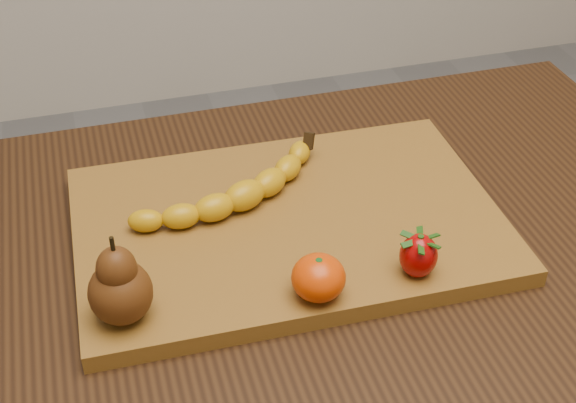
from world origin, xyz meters
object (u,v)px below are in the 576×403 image
object	(u,v)px
table	(293,342)
pear	(118,279)
cutting_board	(288,224)
mandarin	(318,278)

from	to	relation	value
table	pear	distance (m)	0.24
table	cutting_board	size ratio (longest dim) A/B	2.22
table	pear	bearing A→B (deg)	-169.58
cutting_board	pear	world-z (taller)	pear
cutting_board	mandarin	size ratio (longest dim) A/B	8.74
table	pear	xyz separation A→B (m)	(-0.17, -0.03, 0.16)
cutting_board	mandarin	distance (m)	0.13
cutting_board	mandarin	world-z (taller)	mandarin
pear	mandarin	size ratio (longest dim) A/B	1.77
pear	mandarin	world-z (taller)	pear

